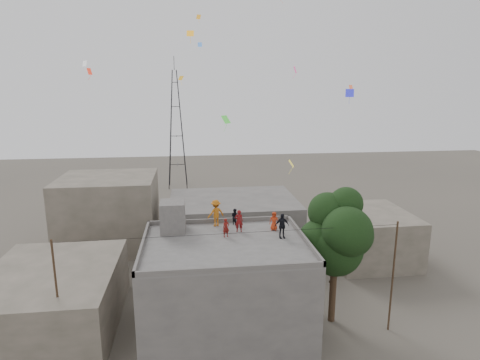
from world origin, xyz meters
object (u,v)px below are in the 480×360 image
at_px(stair_head_box, 173,216).
at_px(person_red_adult, 239,221).
at_px(tree, 338,234).
at_px(transmission_tower, 176,130).
at_px(person_dark_adult, 282,226).

bearing_deg(stair_head_box, person_red_adult, -9.12).
bearing_deg(tree, person_red_adult, 168.16).
bearing_deg(transmission_tower, tree, -73.91).
xyz_separation_m(tree, person_red_adult, (-6.28, 1.32, 0.74)).
distance_m(transmission_tower, person_red_adult, 38.49).
distance_m(stair_head_box, person_dark_adult, 7.15).
bearing_deg(person_red_adult, person_dark_adult, 153.18).
bearing_deg(tree, transmission_tower, 106.09).
bearing_deg(person_red_adult, tree, 170.85).
bearing_deg(person_dark_adult, tree, -3.71).
bearing_deg(stair_head_box, person_dark_adult, -17.30).
distance_m(stair_head_box, tree, 10.80).
bearing_deg(person_dark_adult, person_red_adult, 144.91).
distance_m(stair_head_box, person_red_adult, 4.35).
relative_size(tree, transmission_tower, 0.45).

